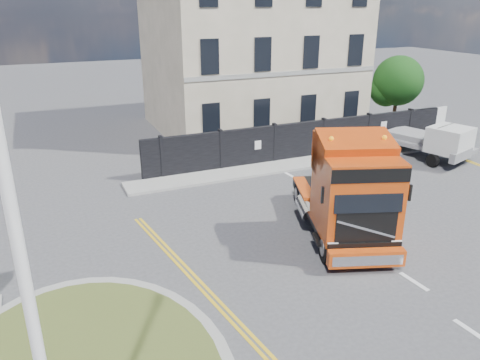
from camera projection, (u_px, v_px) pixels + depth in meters
name	position (u px, v px, depth m)	size (l,w,h in m)	color
ground	(291.00, 256.00, 15.56)	(120.00, 120.00, 0.00)	#424244
hoarding_fence	(316.00, 139.00, 25.36)	(18.80, 0.25, 2.00)	black
georgian_building	(250.00, 38.00, 29.89)	(12.30, 10.30, 12.80)	beige
tree	(395.00, 83.00, 30.22)	(3.20, 3.20, 4.80)	#382619
pavement_far	(315.00, 161.00, 24.72)	(20.00, 1.60, 0.12)	gray
truck	(349.00, 196.00, 16.01)	(4.38, 6.85, 3.85)	black
flatbed_pickup	(440.00, 142.00, 24.51)	(3.23, 5.19, 1.99)	slate
lamppost_island	(33.00, 321.00, 6.21)	(0.23, 0.47, 7.58)	white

